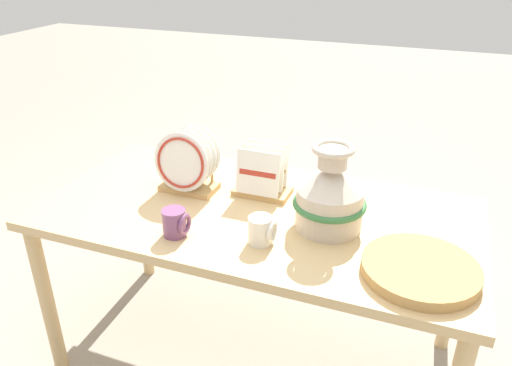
{
  "coord_description": "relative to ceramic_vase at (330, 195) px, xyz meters",
  "views": [
    {
      "loc": [
        0.57,
        -1.5,
        1.63
      ],
      "look_at": [
        0.0,
        0.0,
        0.83
      ],
      "focal_mm": 35.0,
      "sensor_mm": 36.0,
      "label": 1
    }
  ],
  "objects": [
    {
      "name": "ceramic_vase",
      "position": [
        0.0,
        0.0,
        0.0
      ],
      "size": [
        0.25,
        0.25,
        0.3
      ],
      "color": "beige",
      "rests_on": "display_table"
    },
    {
      "name": "mug_plum_glaze",
      "position": [
        -0.46,
        -0.24,
        -0.07
      ],
      "size": [
        0.09,
        0.08,
        0.09
      ],
      "color": "#7A4770",
      "rests_on": "display_table"
    },
    {
      "name": "wicker_charger_stack",
      "position": [
        0.32,
        -0.17,
        -0.1
      ],
      "size": [
        0.35,
        0.35,
        0.04
      ],
      "color": "tan",
      "rests_on": "display_table"
    },
    {
      "name": "dish_rack_round_plates",
      "position": [
        -0.58,
        0.07,
        -0.01
      ],
      "size": [
        0.23,
        0.15,
        0.25
      ],
      "color": "tan",
      "rests_on": "display_table"
    },
    {
      "name": "ground_plane",
      "position": [
        -0.27,
        0.02,
        -0.84
      ],
      "size": [
        14.0,
        14.0,
        0.0
      ],
      "primitive_type": "plane",
      "color": "gray"
    },
    {
      "name": "display_table",
      "position": [
        -0.27,
        0.02,
        -0.2
      ],
      "size": [
        1.59,
        0.79,
        0.72
      ],
      "color": "tan",
      "rests_on": "ground_plane"
    },
    {
      "name": "mug_cream_glaze",
      "position": [
        -0.18,
        -0.18,
        -0.07
      ],
      "size": [
        0.09,
        0.08,
        0.09
      ],
      "color": "silver",
      "rests_on": "display_table"
    },
    {
      "name": "dish_rack_square_plates",
      "position": [
        -0.3,
        0.15,
        -0.06
      ],
      "size": [
        0.22,
        0.14,
        0.19
      ],
      "color": "tan",
      "rests_on": "display_table"
    }
  ]
}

